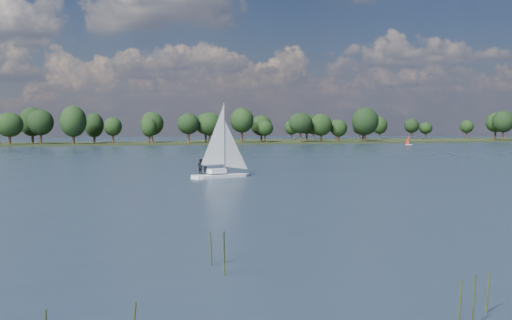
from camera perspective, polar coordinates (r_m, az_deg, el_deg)
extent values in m
plane|color=#233342|center=(130.06, -10.10, 0.32)|extent=(700.00, 700.00, 0.00)
cube|color=black|center=(241.24, -14.32, 1.52)|extent=(660.00, 40.00, 1.50)
cube|color=black|center=(340.20, 12.86, 1.97)|extent=(220.00, 30.00, 1.40)
cube|color=white|center=(72.79, -3.63, -1.77)|extent=(7.88, 4.40, 0.89)
cube|color=white|center=(72.72, -3.63, -1.07)|extent=(2.54, 1.97, 0.56)
cylinder|color=#AAAAB1|center=(72.54, -3.65, 2.23)|extent=(0.13, 0.13, 8.94)
imported|color=black|center=(72.31, -5.09, -0.61)|extent=(0.50, 0.73, 1.93)
imported|color=black|center=(72.03, -5.55, -0.63)|extent=(1.04, 1.15, 1.93)
cube|color=white|center=(234.72, 15.02, 1.47)|extent=(2.70, 1.56, 0.41)
cylinder|color=silver|center=(234.67, 15.03, 1.97)|extent=(0.07, 0.07, 3.62)
cylinder|color=#283316|center=(25.26, -2.38, -9.21)|extent=(3.20, 3.20, 1.65)
cylinder|color=#283316|center=(19.36, 22.06, -13.36)|extent=(3.20, 3.20, 1.59)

